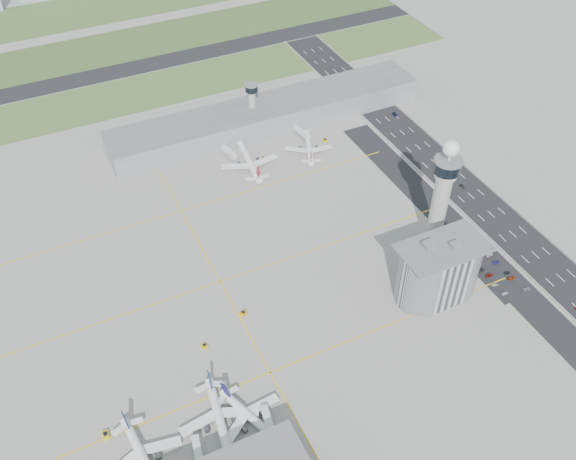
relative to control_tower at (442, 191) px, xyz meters
name	(u,v)px	position (x,y,z in m)	size (l,w,h in m)	color
ground	(319,296)	(-72.00, -8.00, -35.04)	(1000.00, 1000.00, 0.00)	#9F9D94
grass_strip_0	(147,91)	(-92.00, 217.00, -35.00)	(480.00, 50.00, 0.08)	#4B622E
grass_strip_1	(119,47)	(-92.00, 292.00, -35.00)	(480.00, 60.00, 0.08)	#3C5528
grass_strip_2	(96,9)	(-92.00, 372.00, -35.00)	(480.00, 70.00, 0.08)	#4C6D33
runway	(133,68)	(-92.00, 254.00, -34.98)	(480.00, 22.00, 0.10)	black
highway	(505,227)	(43.00, -8.00, -34.99)	(28.00, 500.00, 0.10)	black
barrier_left	(485,234)	(29.00, -8.00, -34.44)	(0.60, 500.00, 1.20)	#9E9E99
barrier_right	(526,219)	(57.00, -8.00, -34.44)	(0.60, 500.00, 1.20)	#9E9E99
landside_road	(480,253)	(18.00, -18.00, -35.00)	(18.00, 260.00, 0.08)	black
parking_lot	(492,269)	(16.00, -30.00, -34.99)	(20.00, 44.00, 0.10)	black
taxiway_line_h_0	(270,373)	(-112.00, -38.00, -35.04)	(260.00, 0.60, 0.01)	yellow
taxiway_line_h_1	(220,282)	(-112.00, 22.00, -35.04)	(260.00, 0.60, 0.01)	yellow
taxiway_line_h_2	(181,211)	(-112.00, 82.00, -35.04)	(260.00, 0.60, 0.01)	yellow
taxiway_line_v	(220,282)	(-112.00, 22.00, -35.04)	(0.60, 260.00, 0.01)	yellow
control_tower	(442,191)	(0.00, 0.00, 0.00)	(14.00, 14.00, 64.50)	#ADAAA5
secondary_tower	(252,102)	(-42.00, 142.00, -16.24)	(8.60, 8.60, 31.90)	#ADAAA5
admin_building	(438,270)	(-20.01, -30.00, -19.74)	(42.00, 24.00, 33.50)	#B2B2B7
terminal_pier	(268,115)	(-32.00, 140.00, -27.14)	(210.00, 32.00, 15.80)	gray
airplane_near_a	(142,455)	(-173.54, -54.51, -29.68)	(38.26, 32.52, 10.71)	white
airplane_near_b	(219,417)	(-140.92, -52.10, -29.52)	(39.45, 33.54, 11.05)	white
airplane_near_c	(251,415)	(-128.73, -56.47, -30.08)	(35.44, 30.12, 9.92)	white
airplane_far_a	(249,158)	(-60.71, 104.55, -29.14)	(42.16, 35.84, 11.81)	white
airplane_far_b	(309,144)	(-21.16, 102.44, -30.06)	(35.55, 30.22, 9.95)	white
jet_bridge_near_2	(273,440)	(-125.00, -69.00, -32.19)	(14.00, 3.00, 5.70)	silver
jet_bridge_far_0	(223,149)	(-70.00, 124.00, -32.19)	(14.00, 3.00, 5.70)	silver
jet_bridge_far_1	(295,129)	(-20.00, 124.00, -32.19)	(14.00, 3.00, 5.70)	silver
tug_0	(106,435)	(-184.21, -37.01, -33.99)	(2.49, 3.63, 2.11)	yellow
tug_1	(257,411)	(-125.02, -53.29, -34.18)	(2.04, 2.97, 1.72)	yellow
tug_2	(204,346)	(-133.06, -12.49, -34.19)	(2.02, 2.94, 1.71)	#E0BA00
tug_3	(243,313)	(-109.77, -2.49, -34.12)	(2.17, 3.15, 1.83)	#EAA304
tug_4	(263,158)	(-50.68, 106.57, -34.20)	(2.00, 2.91, 1.69)	gold
tug_5	(325,140)	(-7.05, 107.02, -34.10)	(2.23, 3.24, 1.88)	#E7BE03
car_lot_0	(505,293)	(10.66, -46.26, -34.45)	(1.40, 3.47, 1.18)	silver
car_lot_1	(495,285)	(9.96, -39.74, -34.40)	(1.35, 3.86, 1.27)	gray
car_lot_2	(489,275)	(11.56, -33.25, -34.46)	(1.93, 4.18, 1.16)	maroon
car_lot_3	(481,270)	(10.16, -28.62, -34.48)	(1.58, 3.89, 1.13)	#27272B
car_lot_4	(475,260)	(12.18, -21.36, -34.38)	(1.56, 3.87, 1.32)	navy
car_lot_5	(465,252)	(10.84, -14.19, -34.45)	(1.26, 3.60, 1.19)	white
car_lot_6	(527,289)	(22.11, -48.78, -34.48)	(1.85, 4.01, 1.12)	gray
car_lot_7	(512,278)	(20.34, -39.74, -34.39)	(1.83, 4.51, 1.31)	#8E3310
car_lot_8	(507,273)	(20.74, -35.86, -34.48)	(1.32, 3.29, 1.12)	black
car_lot_9	(496,263)	(20.49, -27.65, -34.48)	(1.19, 3.42, 1.13)	#171157
car_lot_10	(489,255)	(21.06, -21.60, -34.47)	(1.88, 4.08, 1.13)	silver
car_lot_11	(481,244)	(22.00, -13.09, -34.49)	(1.55, 3.82, 1.11)	#A2A2A2
car_hw_1	(462,186)	(43.30, 30.85, -34.47)	(1.20, 3.44, 1.13)	black
car_hw_2	(395,114)	(50.08, 113.86, -34.38)	(2.19, 4.75, 1.32)	#161A49
car_hw_4	(336,81)	(35.38, 169.80, -34.50)	(1.28, 3.19, 1.09)	#979CA1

